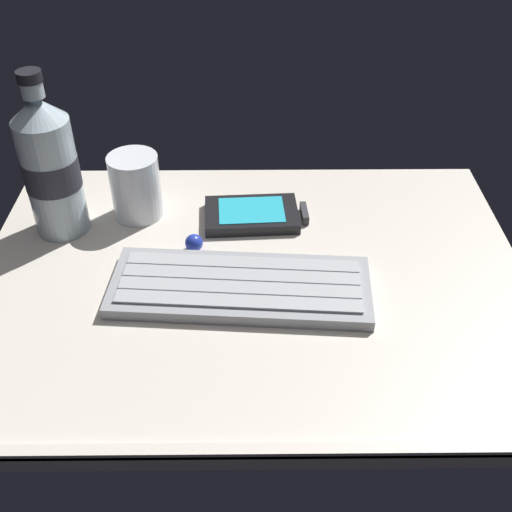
% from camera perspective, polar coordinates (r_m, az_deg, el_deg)
% --- Properties ---
extents(ground_plane, '(0.64, 0.48, 0.03)m').
position_cam_1_polar(ground_plane, '(0.73, 0.00, -2.57)').
color(ground_plane, beige).
extents(keyboard, '(0.30, 0.13, 0.02)m').
position_cam_1_polar(keyboard, '(0.70, -1.04, -2.79)').
color(keyboard, '#93969B').
rests_on(keyboard, ground_plane).
extents(handheld_device, '(0.13, 0.08, 0.02)m').
position_cam_1_polar(handheld_device, '(0.81, 0.39, 3.81)').
color(handheld_device, black).
rests_on(handheld_device, ground_plane).
extents(juice_cup, '(0.06, 0.06, 0.09)m').
position_cam_1_polar(juice_cup, '(0.82, -10.57, 6.08)').
color(juice_cup, silver).
rests_on(juice_cup, ground_plane).
extents(water_bottle, '(0.07, 0.07, 0.21)m').
position_cam_1_polar(water_bottle, '(0.79, -17.94, 7.80)').
color(water_bottle, silver).
rests_on(water_bottle, ground_plane).
extents(trackball_mouse, '(0.02, 0.02, 0.02)m').
position_cam_1_polar(trackball_mouse, '(0.76, -5.33, 1.20)').
color(trackball_mouse, '#2338B2').
rests_on(trackball_mouse, ground_plane).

